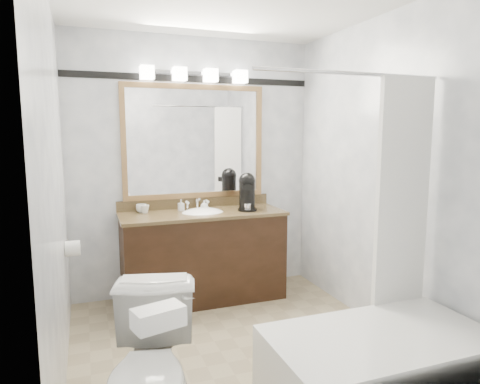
# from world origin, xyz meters

# --- Properties ---
(room) EXTENTS (2.42, 2.62, 2.52)m
(room) POSITION_xyz_m (0.00, 0.00, 1.25)
(room) COLOR gray
(room) RESTS_ON ground
(vanity) EXTENTS (1.53, 0.58, 0.97)m
(vanity) POSITION_xyz_m (0.00, 1.02, 0.44)
(vanity) COLOR black
(vanity) RESTS_ON ground
(mirror) EXTENTS (1.40, 0.04, 1.10)m
(mirror) POSITION_xyz_m (0.00, 1.28, 1.50)
(mirror) COLOR #9C7346
(mirror) RESTS_ON room
(vanity_light_bar) EXTENTS (1.02, 0.14, 0.12)m
(vanity_light_bar) POSITION_xyz_m (0.00, 1.23, 2.13)
(vanity_light_bar) COLOR silver
(vanity_light_bar) RESTS_ON room
(accent_stripe) EXTENTS (2.40, 0.01, 0.06)m
(accent_stripe) POSITION_xyz_m (0.00, 1.29, 2.10)
(accent_stripe) COLOR black
(accent_stripe) RESTS_ON room
(bathtub) EXTENTS (1.30, 0.75, 1.96)m
(bathtub) POSITION_xyz_m (0.55, -0.90, 0.28)
(bathtub) COLOR white
(bathtub) RESTS_ON ground
(tp_roll) EXTENTS (0.11, 0.12, 0.12)m
(tp_roll) POSITION_xyz_m (-1.14, 0.66, 0.70)
(tp_roll) COLOR white
(tp_roll) RESTS_ON room
(toilet) EXTENTS (0.62, 0.86, 0.80)m
(toilet) POSITION_xyz_m (-0.77, -0.81, 0.40)
(toilet) COLOR white
(toilet) RESTS_ON ground
(tissue_box) EXTENTS (0.23, 0.17, 0.09)m
(tissue_box) POSITION_xyz_m (-0.77, -1.12, 0.84)
(tissue_box) COLOR white
(tissue_box) RESTS_ON toilet
(coffee_maker) EXTENTS (0.19, 0.23, 0.36)m
(coffee_maker) POSITION_xyz_m (0.44, 1.00, 1.03)
(coffee_maker) COLOR black
(coffee_maker) RESTS_ON vanity
(cup_left) EXTENTS (0.10, 0.10, 0.08)m
(cup_left) POSITION_xyz_m (-0.54, 1.20, 0.89)
(cup_left) COLOR white
(cup_left) RESTS_ON vanity
(cup_right) EXTENTS (0.10, 0.10, 0.07)m
(cup_right) POSITION_xyz_m (-0.51, 1.16, 0.89)
(cup_right) COLOR white
(cup_right) RESTS_ON vanity
(soap_bottle_a) EXTENTS (0.06, 0.06, 0.11)m
(soap_bottle_a) POSITION_xyz_m (-0.18, 1.15, 0.90)
(soap_bottle_a) COLOR white
(soap_bottle_a) RESTS_ON vanity
(soap_bottle_b) EXTENTS (0.08, 0.08, 0.09)m
(soap_bottle_b) POSITION_xyz_m (0.05, 1.15, 0.89)
(soap_bottle_b) COLOR white
(soap_bottle_b) RESTS_ON vanity
(soap_bar) EXTENTS (0.09, 0.08, 0.02)m
(soap_bar) POSITION_xyz_m (0.05, 1.13, 0.86)
(soap_bar) COLOR beige
(soap_bar) RESTS_ON vanity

